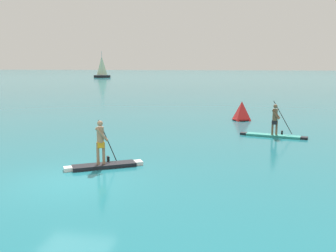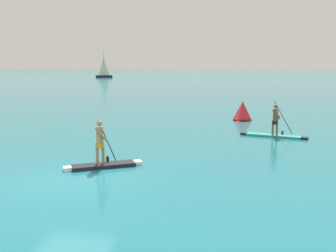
% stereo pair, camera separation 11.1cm
% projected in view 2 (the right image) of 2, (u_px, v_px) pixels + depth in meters
% --- Properties ---
extents(ground, '(440.00, 440.00, 0.00)m').
position_uv_depth(ground, '(69.00, 181.00, 12.83)').
color(ground, '#1E727F').
extents(paddleboarder_mid_center, '(2.78, 1.80, 1.80)m').
position_uv_depth(paddleboarder_mid_center, '(103.00, 158.00, 14.50)').
color(paddleboarder_mid_center, black).
rests_on(paddleboarder_mid_center, ground).
extents(paddleboarder_far_right, '(3.51, 1.30, 1.94)m').
position_uv_depth(paddleboarder_far_right, '(274.00, 130.00, 20.55)').
color(paddleboarder_far_right, teal).
rests_on(paddleboarder_far_right, ground).
extents(race_marker_buoy, '(1.40, 1.40, 1.31)m').
position_uv_depth(race_marker_buoy, '(242.00, 112.00, 26.59)').
color(race_marker_buoy, red).
rests_on(race_marker_buoy, ground).
extents(sailboat_left_horizon, '(4.69, 2.26, 7.30)m').
position_uv_depth(sailboat_left_horizon, '(104.00, 74.00, 107.46)').
color(sailboat_left_horizon, black).
rests_on(sailboat_left_horizon, ground).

